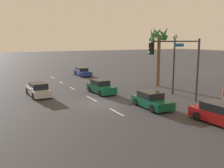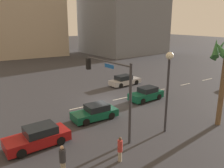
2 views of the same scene
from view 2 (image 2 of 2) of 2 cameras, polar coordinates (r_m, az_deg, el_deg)
ground_plane at (r=25.35m, az=-1.28°, el=-4.38°), size 220.00×220.00×0.00m
lane_stripe_0 at (r=37.76m, az=22.44°, el=1.05°), size 2.34×0.14×0.01m
lane_stripe_1 at (r=33.81m, az=17.64°, el=-0.07°), size 1.85×0.14×0.01m
lane_stripe_2 at (r=30.17m, az=11.64°, el=-1.46°), size 1.83×0.14×0.01m
lane_stripe_3 at (r=26.43m, az=2.46°, el=-3.55°), size 2.51×0.14×0.01m
lane_stripe_4 at (r=23.88m, az=-7.87°, el=-5.77°), size 2.37×0.14×0.01m
car_0 at (r=31.75m, az=3.13°, el=0.86°), size 4.57×1.99×1.40m
car_1 at (r=20.87m, az=-4.18°, el=-7.01°), size 4.11×1.92×1.36m
car_3 at (r=26.01m, az=8.48°, el=-2.49°), size 4.11×1.93×1.45m
car_4 at (r=17.42m, az=-17.78°, el=-12.35°), size 4.48×2.12×1.43m
traffic_signal at (r=17.25m, az=0.11°, el=0.17°), size 0.57×5.84×5.84m
streetlamp at (r=17.82m, az=13.72°, el=1.57°), size 0.56×0.56×6.35m
pedestrian_0 at (r=14.84m, az=2.00°, el=-15.68°), size 0.43×0.43×1.66m
pedestrian_1 at (r=14.12m, az=-12.10°, el=-17.64°), size 0.52×0.52×1.76m
building_0 at (r=64.03m, az=-22.10°, el=17.51°), size 20.85×15.08×24.46m
building_1 at (r=65.38m, az=2.86°, el=16.19°), size 20.10×18.58×19.26m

